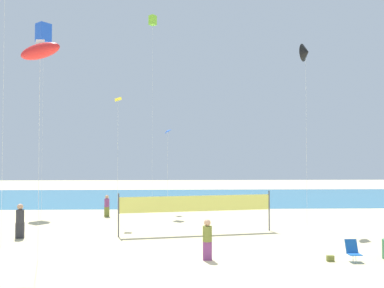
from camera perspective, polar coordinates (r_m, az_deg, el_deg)
name	(u,v)px	position (r m, az deg, el deg)	size (l,w,h in m)	color
ground_plane	(197,276)	(15.81, 0.78, -18.13)	(120.00, 120.00, 0.00)	beige
ocean_band	(186,197)	(44.22, -0.91, -7.52)	(120.00, 20.00, 0.01)	teal
beachgoer_plum_shirt	(107,205)	(30.69, -11.95, -8.45)	(0.37, 0.37, 1.60)	olive
beachgoer_olive_shirt	(207,238)	(17.80, 2.18, -13.17)	(0.40, 0.40, 1.75)	#7A3872
beachgoer_charcoal_shirt	(20,220)	(24.19, -23.15, -9.83)	(0.43, 0.43, 1.87)	#2D2D33
folding_beach_chair	(353,250)	(19.01, 21.78, -13.75)	(0.52, 0.65, 0.89)	#1959B2
volleyball_net	(197,205)	(23.52, 0.68, -8.62)	(8.84, 1.63, 2.40)	#4C4C51
beach_handbag	(330,258)	(18.71, 18.98, -15.05)	(0.30, 0.15, 0.24)	olive
kite_blue_diamond	(167,132)	(32.97, -3.52, 1.68)	(0.57, 0.57, 6.70)	silver
kite_black_delta	(306,52)	(28.08, 15.78, 12.35)	(1.05, 1.16, 11.87)	silver
kite_red_inflatable	(40,51)	(19.12, -20.68, 12.17)	(2.02, 1.01, 9.53)	silver
kite_lime_box	(153,21)	(37.02, -5.59, 16.90)	(0.74, 0.74, 16.79)	silver
kite_blue_box	(43,33)	(37.37, -20.27, 14.49)	(1.38, 1.38, 15.64)	silver
kite_yellow_diamond	(118,102)	(27.96, -10.46, 5.91)	(0.64, 0.64, 8.52)	silver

